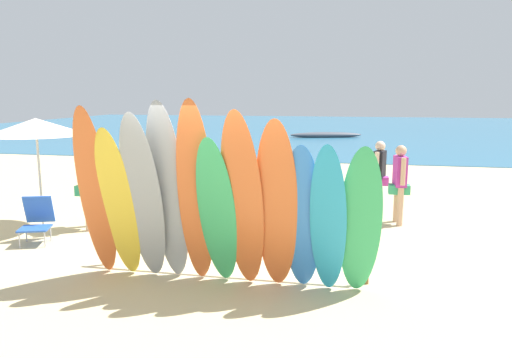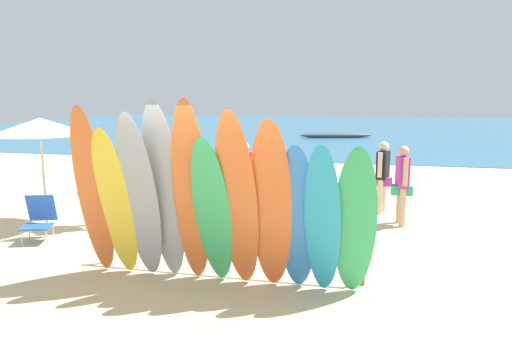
{
  "view_description": "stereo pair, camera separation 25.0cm",
  "coord_description": "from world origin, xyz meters",
  "px_view_note": "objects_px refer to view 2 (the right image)",
  "views": [
    {
      "loc": [
        1.77,
        -6.71,
        2.64
      ],
      "look_at": [
        0.0,
        1.87,
        1.11
      ],
      "focal_mm": 34.25,
      "sensor_mm": 36.0,
      "label": 1
    },
    {
      "loc": [
        2.02,
        -6.66,
        2.64
      ],
      "look_at": [
        0.0,
        1.87,
        1.11
      ],
      "focal_mm": 34.25,
      "sensor_mm": 36.0,
      "label": 2
    }
  ],
  "objects_px": {
    "surfboard_grey_3": "(164,192)",
    "surfboard_orange_4": "(191,194)",
    "surfboard_green_5": "(212,212)",
    "surfboard_yellow_1": "(115,203)",
    "beach_umbrella": "(40,126)",
    "beachgoer_photographing": "(90,178)",
    "surfboard_orange_0": "(93,193)",
    "beachgoer_strolling": "(383,172)",
    "beach_chair_red": "(39,217)",
    "surfboard_teal_9": "(322,221)",
    "surfboard_orange_6": "(237,202)",
    "surfboard_rack": "(227,242)",
    "distant_boat": "(336,135)",
    "surfboard_blue_8": "(297,219)",
    "beachgoer_near_rack": "(402,180)",
    "surfboard_orange_7": "(271,207)",
    "surfboard_green_10": "(355,223)",
    "beachgoer_midbeach": "(245,170)",
    "surfboard_grey_2": "(139,198)"
  },
  "relations": [
    {
      "from": "beach_chair_red",
      "to": "surfboard_green_5",
      "type": "bearing_deg",
      "value": -39.56
    },
    {
      "from": "surfboard_orange_0",
      "to": "beachgoer_strolling",
      "type": "bearing_deg",
      "value": 46.58
    },
    {
      "from": "surfboard_green_10",
      "to": "beachgoer_midbeach",
      "type": "distance_m",
      "value": 5.4
    },
    {
      "from": "surfboard_orange_4",
      "to": "surfboard_orange_6",
      "type": "relative_size",
      "value": 1.05
    },
    {
      "from": "surfboard_blue_8",
      "to": "beachgoer_photographing",
      "type": "height_order",
      "value": "surfboard_blue_8"
    },
    {
      "from": "surfboard_grey_3",
      "to": "beachgoer_near_rack",
      "type": "bearing_deg",
      "value": 54.12
    },
    {
      "from": "beachgoer_photographing",
      "to": "beachgoer_near_rack",
      "type": "xyz_separation_m",
      "value": [
        6.02,
        1.62,
        -0.06
      ]
    },
    {
      "from": "surfboard_grey_3",
      "to": "beachgoer_midbeach",
      "type": "height_order",
      "value": "surfboard_grey_3"
    },
    {
      "from": "surfboard_grey_3",
      "to": "surfboard_orange_4",
      "type": "bearing_deg",
      "value": -2.35
    },
    {
      "from": "surfboard_grey_2",
      "to": "beachgoer_strolling",
      "type": "height_order",
      "value": "surfboard_grey_2"
    },
    {
      "from": "surfboard_rack",
      "to": "beach_umbrella",
      "type": "bearing_deg",
      "value": 158.01
    },
    {
      "from": "beachgoer_photographing",
      "to": "beach_umbrella",
      "type": "xyz_separation_m",
      "value": [
        -1.0,
        -0.08,
        1.01
      ]
    },
    {
      "from": "beach_umbrella",
      "to": "beachgoer_strolling",
      "type": "bearing_deg",
      "value": 21.78
    },
    {
      "from": "surfboard_orange_4",
      "to": "surfboard_green_5",
      "type": "bearing_deg",
      "value": -7.83
    },
    {
      "from": "surfboard_green_10",
      "to": "beach_chair_red",
      "type": "height_order",
      "value": "surfboard_green_10"
    },
    {
      "from": "surfboard_rack",
      "to": "beachgoer_near_rack",
      "type": "height_order",
      "value": "beachgoer_near_rack"
    },
    {
      "from": "surfboard_blue_8",
      "to": "surfboard_orange_7",
      "type": "bearing_deg",
      "value": -166.15
    },
    {
      "from": "surfboard_green_5",
      "to": "beach_umbrella",
      "type": "bearing_deg",
      "value": 157.77
    },
    {
      "from": "surfboard_rack",
      "to": "beachgoer_photographing",
      "type": "relative_size",
      "value": 2.34
    },
    {
      "from": "surfboard_green_5",
      "to": "beach_chair_red",
      "type": "height_order",
      "value": "surfboard_green_5"
    },
    {
      "from": "surfboard_orange_4",
      "to": "surfboard_teal_9",
      "type": "relative_size",
      "value": 1.26
    },
    {
      "from": "beach_umbrella",
      "to": "distant_boat",
      "type": "bearing_deg",
      "value": 78.95
    },
    {
      "from": "distant_boat",
      "to": "surfboard_blue_8",
      "type": "bearing_deg",
      "value": -87.16
    },
    {
      "from": "surfboard_orange_6",
      "to": "surfboard_green_5",
      "type": "bearing_deg",
      "value": 176.73
    },
    {
      "from": "surfboard_grey_2",
      "to": "beach_umbrella",
      "type": "relative_size",
      "value": 1.14
    },
    {
      "from": "surfboard_rack",
      "to": "surfboard_grey_3",
      "type": "distance_m",
      "value": 1.21
    },
    {
      "from": "surfboard_orange_7",
      "to": "beachgoer_strolling",
      "type": "height_order",
      "value": "surfboard_orange_7"
    },
    {
      "from": "surfboard_green_10",
      "to": "surfboard_orange_7",
      "type": "bearing_deg",
      "value": 178.14
    },
    {
      "from": "surfboard_orange_7",
      "to": "surfboard_green_10",
      "type": "distance_m",
      "value": 1.1
    },
    {
      "from": "surfboard_orange_4",
      "to": "distant_boat",
      "type": "height_order",
      "value": "surfboard_orange_4"
    },
    {
      "from": "surfboard_orange_6",
      "to": "surfboard_orange_7",
      "type": "relative_size",
      "value": 1.05
    },
    {
      "from": "surfboard_teal_9",
      "to": "beachgoer_photographing",
      "type": "distance_m",
      "value": 5.35
    },
    {
      "from": "surfboard_orange_4",
      "to": "beach_umbrella",
      "type": "distance_m",
      "value": 4.67
    },
    {
      "from": "surfboard_yellow_1",
      "to": "beach_umbrella",
      "type": "height_order",
      "value": "surfboard_yellow_1"
    },
    {
      "from": "surfboard_orange_7",
      "to": "beachgoer_strolling",
      "type": "xyz_separation_m",
      "value": [
        1.53,
        4.94,
        -0.25
      ]
    },
    {
      "from": "surfboard_grey_3",
      "to": "surfboard_blue_8",
      "type": "relative_size",
      "value": 1.26
    },
    {
      "from": "surfboard_orange_4",
      "to": "beachgoer_strolling",
      "type": "distance_m",
      "value": 5.61
    },
    {
      "from": "surfboard_green_10",
      "to": "distant_boat",
      "type": "distance_m",
      "value": 24.16
    },
    {
      "from": "surfboard_orange_0",
      "to": "surfboard_green_10",
      "type": "relative_size",
      "value": 1.24
    },
    {
      "from": "surfboard_orange_4",
      "to": "beachgoer_photographing",
      "type": "xyz_separation_m",
      "value": [
        -3.01,
        2.35,
        -0.3
      ]
    },
    {
      "from": "surfboard_rack",
      "to": "beach_chair_red",
      "type": "distance_m",
      "value": 3.91
    },
    {
      "from": "surfboard_yellow_1",
      "to": "beachgoer_near_rack",
      "type": "height_order",
      "value": "surfboard_yellow_1"
    },
    {
      "from": "surfboard_teal_9",
      "to": "beach_chair_red",
      "type": "xyz_separation_m",
      "value": [
        -5.26,
        1.36,
        -0.59
      ]
    },
    {
      "from": "surfboard_teal_9",
      "to": "distant_boat",
      "type": "bearing_deg",
      "value": 97.59
    },
    {
      "from": "surfboard_blue_8",
      "to": "surfboard_grey_3",
      "type": "bearing_deg",
      "value": -178.5
    },
    {
      "from": "surfboard_green_5",
      "to": "surfboard_orange_7",
      "type": "bearing_deg",
      "value": 5.79
    },
    {
      "from": "surfboard_orange_4",
      "to": "surfboard_orange_6",
      "type": "xyz_separation_m",
      "value": [
        0.67,
        -0.07,
        -0.07
      ]
    },
    {
      "from": "surfboard_teal_9",
      "to": "distant_boat",
      "type": "relative_size",
      "value": 0.47
    },
    {
      "from": "surfboard_green_10",
      "to": "beach_umbrella",
      "type": "bearing_deg",
      "value": 155.05
    },
    {
      "from": "surfboard_orange_4",
      "to": "beachgoer_photographing",
      "type": "bearing_deg",
      "value": 136.32
    }
  ]
}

